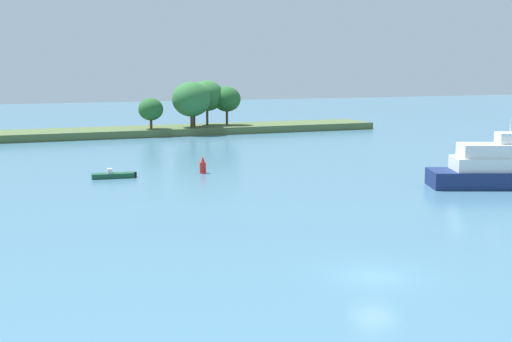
{
  "coord_description": "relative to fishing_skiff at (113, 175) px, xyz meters",
  "views": [
    {
      "loc": [
        -20.08,
        -31.73,
        11.6
      ],
      "look_at": [
        5.62,
        31.62,
        1.2
      ],
      "focal_mm": 47.91,
      "sensor_mm": 36.0,
      "label": 1
    }
  ],
  "objects": [
    {
      "name": "fishing_skiff",
      "position": [
        0.0,
        0.0,
        0.0
      ],
      "size": [
        4.73,
        1.73,
        1.03
      ],
      "color": "#19472D",
      "rests_on": "ground"
    },
    {
      "name": "channel_buoy_red",
      "position": [
        9.81,
        -0.4,
        0.52
      ],
      "size": [
        0.7,
        0.7,
        1.9
      ],
      "color": "red",
      "rests_on": "ground"
    },
    {
      "name": "treeline_island",
      "position": [
        13.59,
        44.27,
        2.92
      ],
      "size": [
        86.8,
        10.65,
        9.28
      ],
      "color": "#4C6038",
      "rests_on": "ground"
    },
    {
      "name": "ground_plane",
      "position": [
        7.3,
        -40.01,
        -0.29
      ],
      "size": [
        400.0,
        400.0,
        0.0
      ],
      "primitive_type": "plane",
      "color": "teal"
    }
  ]
}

